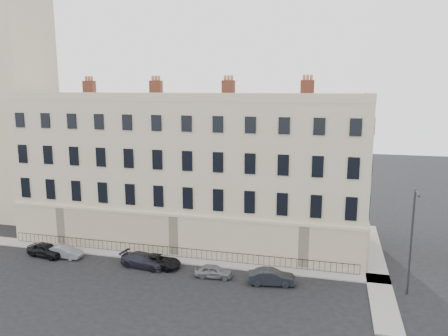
{
  "coord_description": "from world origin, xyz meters",
  "views": [
    {
      "loc": [
        8.76,
        -32.3,
        16.37
      ],
      "look_at": [
        -1.96,
        10.0,
        8.2
      ],
      "focal_mm": 35.0,
      "sensor_mm": 36.0,
      "label": 1
    }
  ],
  "objects_px": {
    "car_d": "(159,261)",
    "car_e": "(214,271)",
    "car_c": "(144,260)",
    "car_f": "(272,277)",
    "streetlamp": "(412,237)",
    "car_b": "(64,252)",
    "car_a": "(46,250)"
  },
  "relations": [
    {
      "from": "car_b",
      "to": "car_e",
      "type": "bearing_deg",
      "value": -92.0
    },
    {
      "from": "car_a",
      "to": "car_c",
      "type": "bearing_deg",
      "value": -80.2
    },
    {
      "from": "car_c",
      "to": "car_e",
      "type": "height_order",
      "value": "car_c"
    },
    {
      "from": "car_a",
      "to": "car_d",
      "type": "height_order",
      "value": "car_a"
    },
    {
      "from": "car_b",
      "to": "car_e",
      "type": "relative_size",
      "value": 1.09
    },
    {
      "from": "car_d",
      "to": "car_f",
      "type": "bearing_deg",
      "value": -90.91
    },
    {
      "from": "car_e",
      "to": "streetlamp",
      "type": "height_order",
      "value": "streetlamp"
    },
    {
      "from": "car_a",
      "to": "streetlamp",
      "type": "distance_m",
      "value": 33.28
    },
    {
      "from": "car_f",
      "to": "streetlamp",
      "type": "distance_m",
      "value": 11.58
    },
    {
      "from": "car_b",
      "to": "car_c",
      "type": "relative_size",
      "value": 0.81
    },
    {
      "from": "car_e",
      "to": "car_f",
      "type": "relative_size",
      "value": 0.83
    },
    {
      "from": "car_d",
      "to": "streetlamp",
      "type": "relative_size",
      "value": 0.48
    },
    {
      "from": "car_a",
      "to": "car_d",
      "type": "bearing_deg",
      "value": -79.02
    },
    {
      "from": "car_c",
      "to": "streetlamp",
      "type": "height_order",
      "value": "streetlamp"
    },
    {
      "from": "car_c",
      "to": "car_e",
      "type": "xyz_separation_m",
      "value": [
        6.83,
        -0.58,
        -0.09
      ]
    },
    {
      "from": "car_c",
      "to": "streetlamp",
      "type": "distance_m",
      "value": 23.07
    },
    {
      "from": "car_a",
      "to": "car_f",
      "type": "relative_size",
      "value": 1.0
    },
    {
      "from": "car_f",
      "to": "car_b",
      "type": "bearing_deg",
      "value": 78.76
    },
    {
      "from": "car_e",
      "to": "car_f",
      "type": "xyz_separation_m",
      "value": [
        5.09,
        -0.15,
        0.09
      ]
    },
    {
      "from": "car_f",
      "to": "car_d",
      "type": "bearing_deg",
      "value": 76.05
    },
    {
      "from": "car_b",
      "to": "car_e",
      "type": "height_order",
      "value": "car_b"
    },
    {
      "from": "car_c",
      "to": "car_d",
      "type": "distance_m",
      "value": 1.36
    },
    {
      "from": "car_c",
      "to": "car_f",
      "type": "bearing_deg",
      "value": -85.95
    },
    {
      "from": "car_a",
      "to": "car_f",
      "type": "xyz_separation_m",
      "value": [
        22.25,
        -0.71,
        -0.02
      ]
    },
    {
      "from": "car_c",
      "to": "car_b",
      "type": "bearing_deg",
      "value": 96.36
    },
    {
      "from": "car_a",
      "to": "car_b",
      "type": "bearing_deg",
      "value": -74.45
    },
    {
      "from": "car_d",
      "to": "car_b",
      "type": "bearing_deg",
      "value": 94.74
    },
    {
      "from": "car_d",
      "to": "streetlamp",
      "type": "xyz_separation_m",
      "value": [
        21.35,
        -0.13,
        4.22
      ]
    },
    {
      "from": "car_c",
      "to": "streetlamp",
      "type": "relative_size",
      "value": 0.51
    },
    {
      "from": "car_d",
      "to": "car_e",
      "type": "distance_m",
      "value": 5.55
    },
    {
      "from": "car_d",
      "to": "car_e",
      "type": "bearing_deg",
      "value": -94.17
    },
    {
      "from": "car_b",
      "to": "car_d",
      "type": "xyz_separation_m",
      "value": [
        9.79,
        0.07,
        -0.01
      ]
    }
  ]
}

